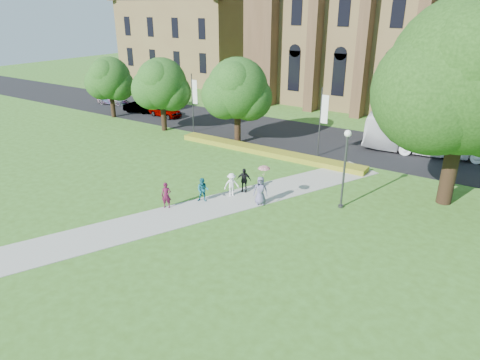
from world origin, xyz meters
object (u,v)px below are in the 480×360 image
Objects in this scene: streetlamp at (345,160)px; pedestrian_0 at (166,195)px; tour_coach at (437,136)px; large_tree at (468,76)px; car_1 at (139,107)px; car_0 at (165,110)px; car_2 at (113,99)px.

streetlamp is 3.05× the size of pedestrian_0.
tour_coach is at bearing 29.58° from pedestrian_0.
pedestrian_0 is (-14.96, -10.87, -7.47)m from large_tree.
car_1 is (-33.59, -3.01, -1.09)m from tour_coach.
tour_coach reaches higher than pedestrian_0.
streetlamp is 11.65m from pedestrian_0.
tour_coach reaches higher than car_0.
tour_coach is at bearing -95.99° from car_1.
large_tree is at bearing -114.96° from car_2.
car_0 reaches higher than car_2.
pedestrian_0 reaches higher than car_0.
streetlamp is 0.43× the size of tour_coach.
car_0 is (-26.47, 11.95, -2.52)m from streetlamp.
pedestrian_0 is (27.63, -19.63, 0.26)m from car_2.
pedestrian_0 is (21.18, -18.08, 0.26)m from car_1.
streetlamp is 15.09m from tour_coach.
large_tree reaches higher than pedestrian_0.
car_0 is 1.04× the size of car_2.
streetlamp is 32.91m from car_1.
car_0 is at bearing 84.66° from tour_coach.
large_tree reaches higher than car_1.
tour_coach is at bearing 78.64° from streetlamp.
large_tree is at bearing 39.29° from streetlamp.
tour_coach reaches higher than car_2.
large_tree is 3.49× the size of car_1.
car_2 is 2.47× the size of pedestrian_0.
tour_coach reaches higher than car_1.
car_1 is at bearing 168.72° from large_tree.
streetlamp reaches higher than pedestrian_0.
car_1 is 27.85m from pedestrian_0.
car_2 is at bearing 114.67° from pedestrian_0.
tour_coach is at bearing -78.48° from car_0.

